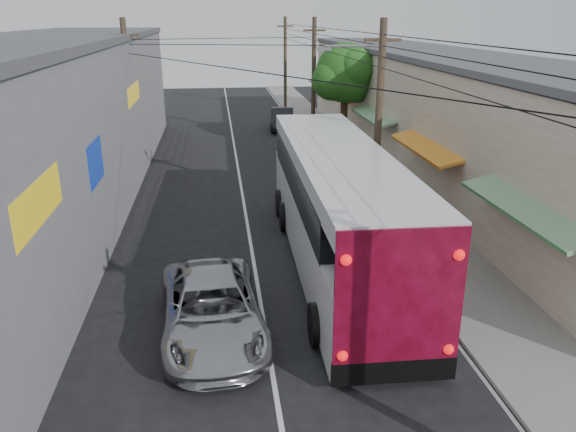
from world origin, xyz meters
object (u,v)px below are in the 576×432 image
Objects in this scene: parked_suv at (335,170)px; parked_car_far at (282,119)px; parked_car_mid at (309,141)px; pedestrian_near at (432,240)px; jeepney at (212,309)px; coach_bus at (337,206)px; pedestrian_far at (390,178)px.

parked_car_far is (-0.80, 15.47, -0.12)m from parked_suv.
parked_car_mid is 0.83× the size of parked_car_far.
parked_car_far is 25.09m from pedestrian_near.
parked_car_mid is 2.30× the size of pedestrian_near.
jeepney is 14.32m from parked_suv.
coach_bus reaches higher than parked_car_far.
jeepney is 14.14m from pedestrian_far.
coach_bus reaches higher than pedestrian_near.
parked_suv is 1.59× the size of parked_car_mid.
coach_bus is at bearing 40.46° from jeepney.
pedestrian_far is (4.13, 7.30, -1.20)m from coach_bus.
parked_suv is at bearing 79.62° from coach_bus.
pedestrian_far is at bearing -27.37° from parked_suv.
parked_suv is at bearing -41.62° from pedestrian_far.
pedestrian_near is (1.36, -9.52, 0.07)m from parked_suv.
coach_bus is 2.50× the size of jeepney.
coach_bus is 24.40m from parked_car_far.
parked_car_mid is at bearing -76.53° from parked_car_far.
pedestrian_far is (8.32, 11.43, 0.10)m from jeepney.
parked_suv is 4.09× the size of pedestrian_far.
jeepney is 3.31× the size of pedestrian_near.
parked_car_mid is 17.58m from pedestrian_near.
coach_bus is 17.04m from parked_car_mid.
jeepney is 1.44× the size of parked_car_mid.
parked_suv is at bearing -79.69° from parked_car_far.
parked_car_mid is 9.87m from pedestrian_far.
pedestrian_near is at bearing 75.55° from pedestrian_far.
parked_car_mid is (0.00, 8.01, -0.24)m from parked_suv.
coach_bus is 9.13m from parked_suv.
parked_car_far is (1.01, 24.35, -1.30)m from coach_bus.
pedestrian_near is 1.12× the size of pedestrian_far.
parked_car_far is at bearing 75.54° from jeepney.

